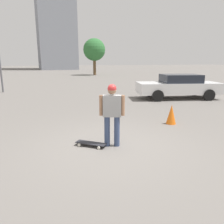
# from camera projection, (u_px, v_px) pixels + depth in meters

# --- Properties ---
(ground_plane) EXTENTS (220.00, 220.00, 0.00)m
(ground_plane) POSITION_uv_depth(u_px,v_px,m) (112.00, 146.00, 5.76)
(ground_plane) COLOR slate
(person) EXTENTS (0.61, 0.35, 1.62)m
(person) POSITION_uv_depth(u_px,v_px,m) (112.00, 110.00, 5.54)
(person) COLOR #38476B
(person) RESTS_ON ground_plane
(skateboard) EXTENTS (0.77, 0.72, 0.09)m
(skateboard) POSITION_uv_depth(u_px,v_px,m) (91.00, 143.00, 5.71)
(skateboard) COLOR #232328
(skateboard) RESTS_ON ground_plane
(car_parked_near) EXTENTS (5.06, 2.99, 1.42)m
(car_parked_near) POSITION_uv_depth(u_px,v_px,m) (178.00, 86.00, 12.89)
(car_parked_near) COLOR silver
(car_parked_near) RESTS_ON ground_plane
(tree_distant) EXTENTS (3.43, 3.43, 5.64)m
(tree_distant) POSITION_uv_depth(u_px,v_px,m) (94.00, 50.00, 34.05)
(tree_distant) COLOR brown
(tree_distant) RESTS_ON ground_plane
(traffic_cone) EXTENTS (0.34, 0.34, 0.69)m
(traffic_cone) POSITION_uv_depth(u_px,v_px,m) (171.00, 114.00, 7.70)
(traffic_cone) COLOR orange
(traffic_cone) RESTS_ON ground_plane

